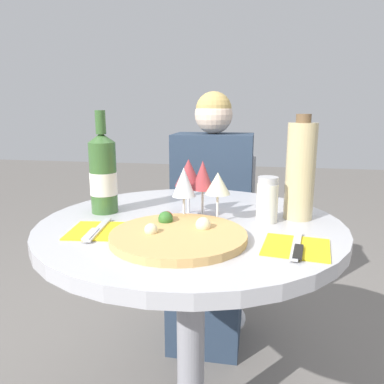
# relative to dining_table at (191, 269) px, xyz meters

# --- Properties ---
(dining_table) EXTENTS (0.87, 0.87, 0.75)m
(dining_table) POSITION_rel_dining_table_xyz_m (0.00, 0.00, 0.00)
(dining_table) COLOR gray
(dining_table) RESTS_ON ground_plane
(chair_behind_diner) EXTENTS (0.40, 0.40, 0.83)m
(chair_behind_diner) POSITION_rel_dining_table_xyz_m (-0.03, 0.80, -0.20)
(chair_behind_diner) COLOR silver
(chair_behind_diner) RESTS_ON ground_plane
(seated_diner) EXTENTS (0.37, 0.47, 1.15)m
(seated_diner) POSITION_rel_dining_table_xyz_m (-0.03, 0.65, -0.10)
(seated_diner) COLOR #28384C
(seated_diner) RESTS_ON ground_plane
(pizza_large) EXTENTS (0.34, 0.34, 0.05)m
(pizza_large) POSITION_rel_dining_table_xyz_m (-0.01, -0.16, 0.16)
(pizza_large) COLOR tan
(pizza_large) RESTS_ON dining_table
(wine_bottle) EXTENTS (0.08, 0.08, 0.31)m
(wine_bottle) POSITION_rel_dining_table_xyz_m (-0.28, 0.04, 0.27)
(wine_bottle) COLOR #38602D
(wine_bottle) RESTS_ON dining_table
(tall_carafe) EXTENTS (0.08, 0.08, 0.30)m
(tall_carafe) POSITION_rel_dining_table_xyz_m (0.31, 0.08, 0.29)
(tall_carafe) COLOR tan
(tall_carafe) RESTS_ON dining_table
(sugar_shaker) EXTENTS (0.06, 0.06, 0.13)m
(sugar_shaker) POSITION_rel_dining_table_xyz_m (0.22, 0.03, 0.21)
(sugar_shaker) COLOR silver
(sugar_shaker) RESTS_ON dining_table
(wine_glass_front_left) EXTENTS (0.07, 0.07, 0.16)m
(wine_glass_front_left) POSITION_rel_dining_table_xyz_m (-0.02, 0.00, 0.26)
(wine_glass_front_left) COLOR silver
(wine_glass_front_left) RESTS_ON dining_table
(wine_glass_front_right) EXTENTS (0.07, 0.07, 0.14)m
(wine_glass_front_right) POSITION_rel_dining_table_xyz_m (0.08, 0.00, 0.26)
(wine_glass_front_right) COLOR silver
(wine_glass_front_right) RESTS_ON dining_table
(wine_glass_back_left) EXTENTS (0.08, 0.08, 0.17)m
(wine_glass_back_left) POSITION_rel_dining_table_xyz_m (-0.02, 0.07, 0.28)
(wine_glass_back_left) COLOR silver
(wine_glass_back_left) RESTS_ON dining_table
(wine_glass_center) EXTENTS (0.06, 0.06, 0.17)m
(wine_glass_center) POSITION_rel_dining_table_xyz_m (0.03, 0.04, 0.27)
(wine_glass_center) COLOR silver
(wine_glass_center) RESTS_ON dining_table
(place_setting_left) EXTENTS (0.17, 0.19, 0.01)m
(place_setting_left) POSITION_rel_dining_table_xyz_m (-0.22, -0.14, 0.15)
(place_setting_left) COLOR yellow
(place_setting_left) RESTS_ON dining_table
(place_setting_right) EXTENTS (0.17, 0.19, 0.01)m
(place_setting_right) POSITION_rel_dining_table_xyz_m (0.28, -0.17, 0.15)
(place_setting_right) COLOR yellow
(place_setting_right) RESTS_ON dining_table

